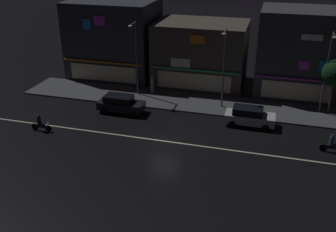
{
  "coord_description": "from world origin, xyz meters",
  "views": [
    {
      "loc": [
        7.72,
        -26.34,
        15.06
      ],
      "look_at": [
        -0.24,
        1.92,
        1.37
      ],
      "focal_mm": 41.09,
      "sensor_mm": 36.0,
      "label": 1
    }
  ],
  "objects_px": {
    "streetlamp_mid": "(224,63)",
    "parked_car_near_kerb": "(120,104)",
    "parked_car_trailing": "(249,116)",
    "motorcycle_following": "(332,145)",
    "pedestrian_on_sidewalk": "(152,85)",
    "motorcycle_lead": "(41,124)",
    "traffic_cone": "(237,121)",
    "streetlamp_west": "(136,53)",
    "streetlamp_east": "(327,67)"
  },
  "relations": [
    {
      "from": "streetlamp_west",
      "to": "streetlamp_east",
      "type": "xyz_separation_m",
      "value": [
        18.02,
        0.21,
        0.02
      ]
    },
    {
      "from": "motorcycle_lead",
      "to": "streetlamp_east",
      "type": "bearing_deg",
      "value": -156.1
    },
    {
      "from": "parked_car_near_kerb",
      "to": "motorcycle_lead",
      "type": "xyz_separation_m",
      "value": [
        -5.1,
        -5.46,
        -0.24
      ]
    },
    {
      "from": "streetlamp_east",
      "to": "motorcycle_following",
      "type": "distance_m",
      "value": 8.19
    },
    {
      "from": "pedestrian_on_sidewalk",
      "to": "motorcycle_following",
      "type": "bearing_deg",
      "value": -115.42
    },
    {
      "from": "parked_car_trailing",
      "to": "motorcycle_lead",
      "type": "distance_m",
      "value": 18.01
    },
    {
      "from": "streetlamp_mid",
      "to": "motorcycle_following",
      "type": "distance_m",
      "value": 11.85
    },
    {
      "from": "parked_car_trailing",
      "to": "motorcycle_following",
      "type": "relative_size",
      "value": 2.26
    },
    {
      "from": "streetlamp_mid",
      "to": "streetlamp_east",
      "type": "relative_size",
      "value": 1.0
    },
    {
      "from": "pedestrian_on_sidewalk",
      "to": "motorcycle_lead",
      "type": "distance_m",
      "value": 12.49
    },
    {
      "from": "parked_car_near_kerb",
      "to": "motorcycle_lead",
      "type": "bearing_deg",
      "value": 46.98
    },
    {
      "from": "traffic_cone",
      "to": "streetlamp_west",
      "type": "bearing_deg",
      "value": 159.68
    },
    {
      "from": "streetlamp_mid",
      "to": "streetlamp_east",
      "type": "xyz_separation_m",
      "value": [
        9.05,
        1.17,
        0.0
      ]
    },
    {
      "from": "pedestrian_on_sidewalk",
      "to": "motorcycle_lead",
      "type": "bearing_deg",
      "value": 147.31
    },
    {
      "from": "streetlamp_mid",
      "to": "motorcycle_following",
      "type": "xyz_separation_m",
      "value": [
        9.43,
        -6.01,
        -3.93
      ]
    },
    {
      "from": "streetlamp_east",
      "to": "parked_car_near_kerb",
      "type": "height_order",
      "value": "streetlamp_east"
    },
    {
      "from": "streetlamp_east",
      "to": "pedestrian_on_sidewalk",
      "type": "distance_m",
      "value": 17.0
    },
    {
      "from": "streetlamp_west",
      "to": "parked_car_near_kerb",
      "type": "bearing_deg",
      "value": -90.83
    },
    {
      "from": "pedestrian_on_sidewalk",
      "to": "streetlamp_mid",
      "type": "bearing_deg",
      "value": -103.75
    },
    {
      "from": "streetlamp_west",
      "to": "motorcycle_following",
      "type": "xyz_separation_m",
      "value": [
        18.4,
        -6.97,
        -3.91
      ]
    },
    {
      "from": "streetlamp_west",
      "to": "parked_car_near_kerb",
      "type": "height_order",
      "value": "streetlamp_west"
    },
    {
      "from": "motorcycle_following",
      "to": "parked_car_trailing",
      "type": "bearing_deg",
      "value": 158.8
    },
    {
      "from": "parked_car_near_kerb",
      "to": "traffic_cone",
      "type": "height_order",
      "value": "parked_car_near_kerb"
    },
    {
      "from": "streetlamp_mid",
      "to": "motorcycle_lead",
      "type": "height_order",
      "value": "streetlamp_mid"
    },
    {
      "from": "pedestrian_on_sidewalk",
      "to": "motorcycle_lead",
      "type": "xyz_separation_m",
      "value": [
        -6.56,
        -10.62,
        -0.37
      ]
    },
    {
      "from": "motorcycle_following",
      "to": "streetlamp_west",
      "type": "bearing_deg",
      "value": 162.83
    },
    {
      "from": "motorcycle_following",
      "to": "pedestrian_on_sidewalk",
      "type": "bearing_deg",
      "value": 159.13
    },
    {
      "from": "streetlamp_east",
      "to": "streetlamp_west",
      "type": "bearing_deg",
      "value": -179.33
    },
    {
      "from": "parked_car_trailing",
      "to": "motorcycle_following",
      "type": "bearing_deg",
      "value": 155.22
    },
    {
      "from": "motorcycle_following",
      "to": "parked_car_near_kerb",
      "type": "bearing_deg",
      "value": 175.64
    },
    {
      "from": "streetlamp_east",
      "to": "motorcycle_following",
      "type": "relative_size",
      "value": 3.97
    },
    {
      "from": "motorcycle_following",
      "to": "traffic_cone",
      "type": "bearing_deg",
      "value": 162.23
    },
    {
      "from": "pedestrian_on_sidewalk",
      "to": "motorcycle_following",
      "type": "height_order",
      "value": "pedestrian_on_sidewalk"
    },
    {
      "from": "streetlamp_east",
      "to": "parked_car_near_kerb",
      "type": "relative_size",
      "value": 1.76
    },
    {
      "from": "parked_car_trailing",
      "to": "traffic_cone",
      "type": "bearing_deg",
      "value": 3.08
    },
    {
      "from": "pedestrian_on_sidewalk",
      "to": "motorcycle_following",
      "type": "xyz_separation_m",
      "value": [
        17.0,
        -7.73,
        -0.37
      ]
    },
    {
      "from": "parked_car_near_kerb",
      "to": "motorcycle_lead",
      "type": "relative_size",
      "value": 2.26
    },
    {
      "from": "streetlamp_mid",
      "to": "motorcycle_lead",
      "type": "distance_m",
      "value": 17.16
    },
    {
      "from": "streetlamp_west",
      "to": "motorcycle_lead",
      "type": "relative_size",
      "value": 3.95
    },
    {
      "from": "streetlamp_mid",
      "to": "traffic_cone",
      "type": "height_order",
      "value": "streetlamp_mid"
    },
    {
      "from": "streetlamp_mid",
      "to": "parked_car_near_kerb",
      "type": "xyz_separation_m",
      "value": [
        -9.03,
        -3.43,
        -3.69
      ]
    },
    {
      "from": "streetlamp_east",
      "to": "motorcycle_lead",
      "type": "height_order",
      "value": "streetlamp_east"
    },
    {
      "from": "streetlamp_west",
      "to": "streetlamp_mid",
      "type": "distance_m",
      "value": 9.02
    },
    {
      "from": "streetlamp_mid",
      "to": "traffic_cone",
      "type": "relative_size",
      "value": 13.72
    },
    {
      "from": "parked_car_near_kerb",
      "to": "pedestrian_on_sidewalk",
      "type": "bearing_deg",
      "value": -105.86
    },
    {
      "from": "streetlamp_west",
      "to": "pedestrian_on_sidewalk",
      "type": "height_order",
      "value": "streetlamp_west"
    },
    {
      "from": "streetlamp_west",
      "to": "streetlamp_east",
      "type": "relative_size",
      "value": 1.0
    },
    {
      "from": "pedestrian_on_sidewalk",
      "to": "motorcycle_lead",
      "type": "relative_size",
      "value": 0.97
    },
    {
      "from": "parked_car_trailing",
      "to": "motorcycle_following",
      "type": "height_order",
      "value": "parked_car_trailing"
    },
    {
      "from": "traffic_cone",
      "to": "motorcycle_following",
      "type": "bearing_deg",
      "value": -21.35
    }
  ]
}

